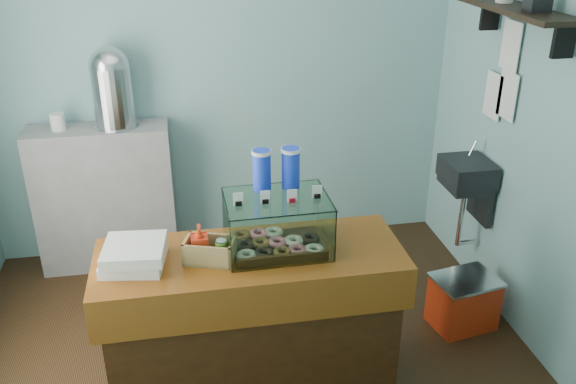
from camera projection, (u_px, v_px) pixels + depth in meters
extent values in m
plane|color=black|center=(249.00, 358.00, 3.76)|extent=(3.50, 3.50, 0.00)
cube|color=#85BBC2|center=(219.00, 74.00, 4.49)|extent=(3.50, 0.04, 2.80)
cube|color=#85BBC2|center=(298.00, 322.00, 1.82)|extent=(3.50, 0.04, 2.80)
cube|color=#85BBC2|center=(549.00, 126.00, 3.44)|extent=(0.04, 3.00, 2.80)
cube|color=black|center=(467.00, 171.00, 4.12)|extent=(0.30, 0.35, 0.15)
cube|color=black|center=(481.00, 196.00, 4.22)|extent=(0.04, 0.30, 0.35)
cylinder|color=silver|center=(473.00, 149.00, 4.17)|extent=(0.02, 0.02, 0.12)
cylinder|color=silver|center=(461.00, 217.00, 4.27)|extent=(0.04, 0.04, 0.45)
cube|color=black|center=(516.00, 9.00, 3.43)|extent=(0.25, 1.00, 0.03)
cube|color=black|center=(564.00, 41.00, 3.13)|extent=(0.12, 0.03, 0.18)
cube|color=black|center=(490.00, 15.00, 3.84)|extent=(0.12, 0.03, 0.18)
cube|color=white|center=(507.00, 95.00, 3.82)|extent=(0.01, 0.21, 0.30)
cube|color=white|center=(493.00, 96.00, 3.99)|extent=(0.01, 0.21, 0.30)
cube|color=white|center=(511.00, 46.00, 3.73)|extent=(0.01, 0.21, 0.30)
cube|color=#3B210B|center=(252.00, 328.00, 3.35)|extent=(1.50, 0.56, 0.84)
cube|color=#521D0A|center=(250.00, 258.00, 3.16)|extent=(1.60, 0.60, 0.06)
cube|color=#521D0A|center=(258.00, 309.00, 2.96)|extent=(1.60, 0.04, 0.18)
cube|color=#969699|center=(106.00, 198.00, 4.55)|extent=(1.00, 0.32, 1.10)
cube|color=#371C10|center=(277.00, 246.00, 3.19)|extent=(0.47, 0.34, 0.02)
torus|color=beige|center=(247.00, 256.00, 3.06)|extent=(0.10, 0.10, 0.03)
torus|color=black|center=(264.00, 254.00, 3.07)|extent=(0.10, 0.10, 0.03)
torus|color=brown|center=(281.00, 252.00, 3.09)|extent=(0.10, 0.10, 0.03)
torus|color=pink|center=(298.00, 251.00, 3.10)|extent=(0.10, 0.10, 0.03)
torus|color=beige|center=(314.00, 249.00, 3.12)|extent=(0.10, 0.10, 0.03)
torus|color=black|center=(244.00, 245.00, 3.15)|extent=(0.10, 0.10, 0.03)
torus|color=brown|center=(261.00, 244.00, 3.17)|extent=(0.10, 0.10, 0.03)
torus|color=pink|center=(277.00, 242.00, 3.18)|extent=(0.10, 0.10, 0.03)
torus|color=beige|center=(294.00, 240.00, 3.20)|extent=(0.10, 0.10, 0.03)
torus|color=black|center=(310.00, 239.00, 3.21)|extent=(0.10, 0.10, 0.03)
torus|color=brown|center=(242.00, 235.00, 3.24)|extent=(0.10, 0.10, 0.03)
torus|color=pink|center=(258.00, 234.00, 3.26)|extent=(0.10, 0.10, 0.03)
torus|color=beige|center=(274.00, 232.00, 3.27)|extent=(0.10, 0.10, 0.03)
cube|color=white|center=(284.00, 242.00, 2.97)|extent=(0.52, 0.01, 0.28)
cube|color=white|center=(271.00, 208.00, 3.30)|extent=(0.52, 0.01, 0.28)
cube|color=white|center=(227.00, 229.00, 3.09)|extent=(0.01, 0.38, 0.28)
cube|color=white|center=(326.00, 220.00, 3.18)|extent=(0.01, 0.38, 0.28)
cube|color=white|center=(277.00, 199.00, 3.07)|extent=(0.54, 0.40, 0.01)
cube|color=white|center=(238.00, 200.00, 2.98)|extent=(0.05, 0.00, 0.07)
cube|color=black|center=(239.00, 204.00, 2.99)|extent=(0.03, 0.02, 0.02)
cube|color=white|center=(265.00, 198.00, 3.00)|extent=(0.05, 0.00, 0.07)
cube|color=black|center=(265.00, 202.00, 3.01)|extent=(0.03, 0.02, 0.02)
cube|color=white|center=(292.00, 195.00, 3.02)|extent=(0.05, 0.00, 0.07)
cube|color=#A80D1E|center=(292.00, 200.00, 3.03)|extent=(0.03, 0.02, 0.02)
cube|color=white|center=(318.00, 193.00, 3.05)|extent=(0.05, 0.00, 0.07)
cube|color=black|center=(318.00, 197.00, 3.06)|extent=(0.03, 0.02, 0.02)
cylinder|color=blue|center=(262.00, 170.00, 3.12)|extent=(0.09, 0.09, 0.22)
cylinder|color=white|center=(261.00, 152.00, 3.08)|extent=(0.10, 0.10, 0.02)
cylinder|color=blue|center=(291.00, 168.00, 3.15)|extent=(0.09, 0.09, 0.22)
cylinder|color=white|center=(291.00, 150.00, 3.11)|extent=(0.10, 0.10, 0.02)
cube|color=tan|center=(210.00, 260.00, 3.08)|extent=(0.28, 0.22, 0.01)
cube|color=tan|center=(206.00, 257.00, 3.00)|extent=(0.24, 0.09, 0.12)
cube|color=tan|center=(213.00, 244.00, 3.12)|extent=(0.24, 0.09, 0.12)
cube|color=tan|center=(187.00, 249.00, 3.07)|extent=(0.06, 0.15, 0.12)
cube|color=tan|center=(233.00, 252.00, 3.04)|extent=(0.06, 0.15, 0.12)
imported|color=red|center=(200.00, 242.00, 3.05)|extent=(0.11, 0.11, 0.19)
cylinder|color=#418524|center=(222.00, 251.00, 3.05)|extent=(0.06, 0.06, 0.10)
cylinder|color=silver|center=(221.00, 241.00, 3.03)|extent=(0.05, 0.05, 0.01)
cube|color=white|center=(134.00, 259.00, 3.04)|extent=(0.34, 0.34, 0.06)
cube|color=white|center=(134.00, 250.00, 3.01)|extent=(0.32, 0.32, 0.06)
cylinder|color=silver|center=(117.00, 126.00, 4.34)|extent=(0.31, 0.31, 0.01)
cylinder|color=silver|center=(113.00, 96.00, 4.25)|extent=(0.28, 0.28, 0.42)
sphere|color=silver|center=(110.00, 66.00, 4.16)|extent=(0.28, 0.28, 0.28)
cube|color=red|center=(463.00, 303.00, 3.99)|extent=(0.43, 0.35, 0.34)
cube|color=silver|center=(466.00, 280.00, 3.92)|extent=(0.45, 0.38, 0.02)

